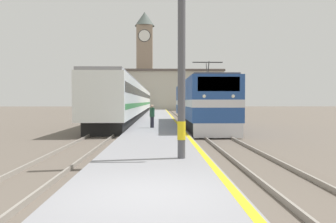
{
  "coord_description": "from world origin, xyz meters",
  "views": [
    {
      "loc": [
        0.2,
        -6.48,
        2.11
      ],
      "look_at": [
        0.99,
        22.25,
        1.22
      ],
      "focal_mm": 35.0,
      "sensor_mm": 36.0,
      "label": 1
    }
  ],
  "objects_px": {
    "locomotive_train": "(200,103)",
    "clock_tower": "(145,58)",
    "passenger_train": "(134,101)",
    "person_on_platform": "(152,116)",
    "catenary_mast": "(185,35)"
  },
  "relations": [
    {
      "from": "locomotive_train",
      "to": "clock_tower",
      "type": "xyz_separation_m",
      "value": [
        -6.93,
        58.59,
        11.42
      ]
    },
    {
      "from": "passenger_train",
      "to": "person_on_platform",
      "type": "bearing_deg",
      "value": -82.45
    },
    {
      "from": "catenary_mast",
      "to": "person_on_platform",
      "type": "distance_m",
      "value": 12.82
    },
    {
      "from": "locomotive_train",
      "to": "passenger_train",
      "type": "relative_size",
      "value": 0.32
    },
    {
      "from": "catenary_mast",
      "to": "person_on_platform",
      "type": "bearing_deg",
      "value": 96.11
    },
    {
      "from": "catenary_mast",
      "to": "person_on_platform",
      "type": "height_order",
      "value": "catenary_mast"
    },
    {
      "from": "passenger_train",
      "to": "catenary_mast",
      "type": "distance_m",
      "value": 34.68
    },
    {
      "from": "locomotive_train",
      "to": "clock_tower",
      "type": "height_order",
      "value": "clock_tower"
    },
    {
      "from": "passenger_train",
      "to": "clock_tower",
      "type": "relative_size",
      "value": 2.12
    },
    {
      "from": "passenger_train",
      "to": "clock_tower",
      "type": "height_order",
      "value": "clock_tower"
    },
    {
      "from": "person_on_platform",
      "to": "clock_tower",
      "type": "relative_size",
      "value": 0.06
    },
    {
      "from": "clock_tower",
      "to": "locomotive_train",
      "type": "bearing_deg",
      "value": -83.26
    },
    {
      "from": "passenger_train",
      "to": "catenary_mast",
      "type": "height_order",
      "value": "catenary_mast"
    },
    {
      "from": "clock_tower",
      "to": "person_on_platform",
      "type": "bearing_deg",
      "value": -87.06
    },
    {
      "from": "person_on_platform",
      "to": "locomotive_train",
      "type": "bearing_deg",
      "value": 40.63
    }
  ]
}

